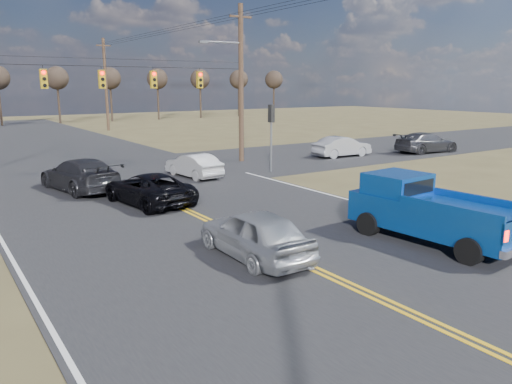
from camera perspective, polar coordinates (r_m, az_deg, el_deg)
ground at (r=14.02m, az=6.59°, el=-8.79°), size 160.00×160.00×0.00m
road_main at (r=22.24m, az=-10.32°, el=-1.03°), size 14.00×120.00×0.02m
road_cross at (r=29.62m, az=-16.57°, el=1.92°), size 120.00×12.00×0.02m
signal_gantry at (r=29.15m, az=-16.09°, el=11.81°), size 19.60×4.83×10.00m
utility_poles at (r=28.25m, az=-16.59°, el=12.12°), size 19.60×58.32×10.00m
treeline at (r=37.86m, az=-21.30°, el=12.40°), size 87.00×117.80×7.40m
pickup_truck at (r=16.98m, az=19.12°, el=-2.10°), size 2.53×5.68×2.09m
silver_suv at (r=14.62m, az=-0.14°, el=-4.77°), size 1.81×4.36×1.47m
black_suv at (r=21.72m, az=-12.22°, el=0.38°), size 2.87×5.09×1.34m
white_car_queue at (r=27.71m, az=-7.14°, el=3.03°), size 1.77×4.08×1.31m
dgrey_car_queue at (r=25.36m, az=-19.49°, el=1.88°), size 3.07×5.68×1.56m
cross_car_east_near at (r=35.97m, az=9.79°, el=5.13°), size 1.71×4.44×1.44m
cross_car_east_far at (r=39.82m, az=18.92°, el=5.37°), size 2.62×5.42×1.52m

